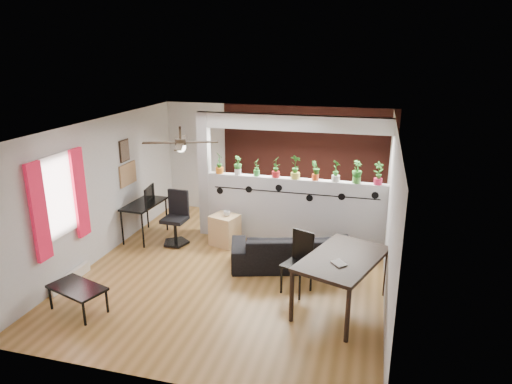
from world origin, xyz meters
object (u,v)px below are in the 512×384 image
(sofa, at_px, (292,250))
(office_chair, at_px, (176,221))
(computer_desk, at_px, (144,206))
(potted_plant_8, at_px, (379,173))
(cube_shelf, at_px, (225,230))
(dining_table, at_px, (343,263))
(potted_plant_1, at_px, (238,165))
(potted_plant_4, at_px, (296,166))
(potted_plant_6, at_px, (336,170))
(potted_plant_5, at_px, (316,170))
(potted_plant_2, at_px, (257,167))
(coffee_table, at_px, (77,289))
(ceiling_fan, at_px, (181,144))
(potted_plant_0, at_px, (219,162))
(folding_chair, at_px, (300,256))
(potted_plant_3, at_px, (276,166))
(cup, at_px, (227,213))
(potted_plant_7, at_px, (357,171))

(sofa, xyz_separation_m, office_chair, (-2.45, 0.39, 0.17))
(sofa, xyz_separation_m, computer_desk, (-3.22, 0.51, 0.38))
(potted_plant_8, xyz_separation_m, cube_shelf, (-2.90, -0.49, -1.27))
(sofa, distance_m, dining_table, 1.63)
(potted_plant_1, height_order, potted_plant_4, potted_plant_4)
(potted_plant_6, relative_size, sofa, 0.21)
(potted_plant_5, relative_size, sofa, 0.18)
(potted_plant_5, distance_m, office_chair, 2.97)
(potted_plant_2, height_order, coffee_table, potted_plant_2)
(potted_plant_2, relative_size, potted_plant_8, 0.82)
(potted_plant_5, xyz_separation_m, dining_table, (0.75, -2.30, -0.79))
(cube_shelf, bearing_deg, ceiling_fan, -84.85)
(ceiling_fan, relative_size, potted_plant_6, 2.74)
(potted_plant_1, bearing_deg, potted_plant_8, -0.00)
(ceiling_fan, xyz_separation_m, potted_plant_6, (2.39, 1.80, -0.73))
(ceiling_fan, height_order, coffee_table, ceiling_fan)
(sofa, height_order, coffee_table, sofa)
(ceiling_fan, xyz_separation_m, cube_shelf, (0.28, 1.31, -2.00))
(ceiling_fan, bearing_deg, potted_plant_4, 48.37)
(potted_plant_6, bearing_deg, ceiling_fan, -143.02)
(potted_plant_0, bearing_deg, office_chair, -135.28)
(sofa, height_order, cube_shelf, cube_shelf)
(folding_chair, height_order, coffee_table, folding_chair)
(dining_table, bearing_deg, computer_desk, 157.66)
(potted_plant_3, relative_size, potted_plant_5, 1.13)
(dining_table, relative_size, coffee_table, 1.83)
(ceiling_fan, height_order, cube_shelf, ceiling_fan)
(potted_plant_4, xyz_separation_m, potted_plant_8, (1.58, 0.00, -0.02))
(dining_table, bearing_deg, potted_plant_3, 123.84)
(potted_plant_1, xyz_separation_m, folding_chair, (1.63, -1.92, -0.95))
(sofa, relative_size, computer_desk, 1.94)
(potted_plant_5, height_order, dining_table, potted_plant_5)
(potted_plant_0, distance_m, sofa, 2.42)
(potted_plant_1, bearing_deg, potted_plant_0, 180.00)
(potted_plant_6, height_order, sofa, potted_plant_6)
(dining_table, distance_m, folding_chair, 0.81)
(office_chair, bearing_deg, potted_plant_1, 32.38)
(potted_plant_2, bearing_deg, cup, -134.54)
(potted_plant_1, height_order, coffee_table, potted_plant_1)
(potted_plant_4, distance_m, potted_plant_7, 1.19)
(cube_shelf, relative_size, coffee_table, 0.63)
(potted_plant_6, relative_size, dining_table, 0.24)
(potted_plant_0, relative_size, sofa, 0.21)
(potted_plant_2, height_order, sofa, potted_plant_2)
(potted_plant_6, xyz_separation_m, potted_plant_8, (0.79, -0.00, 0.00))
(cube_shelf, bearing_deg, office_chair, -150.87)
(potted_plant_3, bearing_deg, potted_plant_0, 180.00)
(potted_plant_8, xyz_separation_m, cup, (-2.85, -0.49, -0.91))
(cup, bearing_deg, coffee_table, -115.51)
(potted_plant_8, height_order, computer_desk, potted_plant_8)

